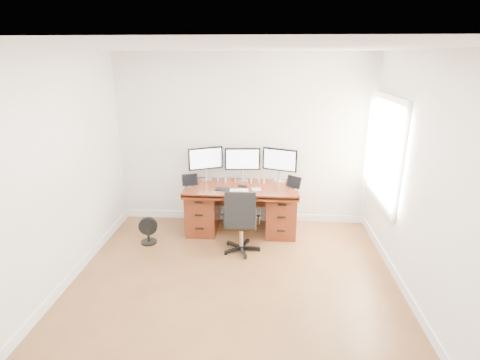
# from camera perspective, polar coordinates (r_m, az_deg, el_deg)

# --- Properties ---
(ground) EXTENTS (4.50, 4.50, 0.00)m
(ground) POSITION_cam_1_polar(r_m,az_deg,el_deg) (4.43, -1.37, -18.10)
(ground) COLOR brown
(ground) RESTS_ON ground
(back_wall) EXTENTS (4.00, 0.10, 2.70)m
(back_wall) POSITION_cam_1_polar(r_m,az_deg,el_deg) (5.94, 0.49, 5.96)
(back_wall) COLOR white
(back_wall) RESTS_ON ground
(right_wall) EXTENTS (0.10, 4.50, 2.70)m
(right_wall) POSITION_cam_1_polar(r_m,az_deg,el_deg) (4.21, 26.86, -1.36)
(right_wall) COLOR white
(right_wall) RESTS_ON ground
(desk) EXTENTS (1.70, 0.80, 0.75)m
(desk) POSITION_cam_1_polar(r_m,az_deg,el_deg) (5.83, 0.22, -4.09)
(desk) COLOR #5B2412
(desk) RESTS_ON ground
(office_chair) EXTENTS (0.54, 0.51, 0.95)m
(office_chair) POSITION_cam_1_polar(r_m,az_deg,el_deg) (5.23, 0.15, -7.91)
(office_chair) COLOR black
(office_chair) RESTS_ON ground
(floor_fan) EXTENTS (0.28, 0.23, 0.40)m
(floor_fan) POSITION_cam_1_polar(r_m,az_deg,el_deg) (5.69, -13.84, -7.56)
(floor_fan) COLOR black
(floor_fan) RESTS_ON ground
(monitor_left) EXTENTS (0.52, 0.26, 0.53)m
(monitor_left) POSITION_cam_1_polar(r_m,az_deg,el_deg) (5.89, -5.27, 3.12)
(monitor_left) COLOR silver
(monitor_left) RESTS_ON desk
(monitor_center) EXTENTS (0.55, 0.15, 0.53)m
(monitor_center) POSITION_cam_1_polar(r_m,az_deg,el_deg) (5.83, 0.38, 3.04)
(monitor_center) COLOR silver
(monitor_center) RESTS_ON desk
(monitor_right) EXTENTS (0.53, 0.23, 0.53)m
(monitor_right) POSITION_cam_1_polar(r_m,az_deg,el_deg) (5.82, 6.08, 2.92)
(monitor_right) COLOR silver
(monitor_right) RESTS_ON desk
(tablet_left) EXTENTS (0.25, 0.15, 0.19)m
(tablet_left) POSITION_cam_1_polar(r_m,az_deg,el_deg) (5.70, -7.66, -0.13)
(tablet_left) COLOR silver
(tablet_left) RESTS_ON desk
(tablet_right) EXTENTS (0.23, 0.20, 0.19)m
(tablet_right) POSITION_cam_1_polar(r_m,az_deg,el_deg) (5.60, 8.19, -0.47)
(tablet_right) COLOR silver
(tablet_right) RESTS_ON desk
(keyboard) EXTENTS (0.27, 0.13, 0.01)m
(keyboard) POSITION_cam_1_polar(r_m,az_deg,el_deg) (5.48, -0.12, -1.59)
(keyboard) COLOR silver
(keyboard) RESTS_ON desk
(trackpad) EXTENTS (0.16, 0.16, 0.01)m
(trackpad) POSITION_cam_1_polar(r_m,az_deg,el_deg) (5.54, 2.54, -1.41)
(trackpad) COLOR #BABCC1
(trackpad) RESTS_ON desk
(drawing_tablet) EXTENTS (0.23, 0.17, 0.01)m
(drawing_tablet) POSITION_cam_1_polar(r_m,az_deg,el_deg) (5.54, -2.65, -1.42)
(drawing_tablet) COLOR black
(drawing_tablet) RESTS_ON desk
(phone) EXTENTS (0.15, 0.09, 0.01)m
(phone) POSITION_cam_1_polar(r_m,az_deg,el_deg) (5.66, 0.41, -0.95)
(phone) COLOR black
(phone) RESTS_ON desk
(figurine_purple) EXTENTS (0.03, 0.03, 0.08)m
(figurine_purple) POSITION_cam_1_polar(r_m,az_deg,el_deg) (5.83, -3.40, 0.03)
(figurine_purple) COLOR #7761CB
(figurine_purple) RESTS_ON desk
(figurine_blue) EXTENTS (0.03, 0.03, 0.08)m
(figurine_blue) POSITION_cam_1_polar(r_m,az_deg,el_deg) (5.82, -2.25, 0.00)
(figurine_blue) COLOR #59A7DB
(figurine_blue) RESTS_ON desk
(figurine_brown) EXTENTS (0.03, 0.03, 0.08)m
(figurine_brown) POSITION_cam_1_polar(r_m,az_deg,el_deg) (5.81, -0.73, -0.03)
(figurine_brown) COLOR #985F46
(figurine_brown) RESTS_ON desk
(figurine_yellow) EXTENTS (0.03, 0.03, 0.08)m
(figurine_yellow) POSITION_cam_1_polar(r_m,az_deg,el_deg) (5.79, 1.68, -0.08)
(figurine_yellow) COLOR tan
(figurine_yellow) RESTS_ON desk
(figurine_pink) EXTENTS (0.03, 0.03, 0.08)m
(figurine_pink) POSITION_cam_1_polar(r_m,az_deg,el_deg) (5.79, 2.88, -0.11)
(figurine_pink) COLOR pink
(figurine_pink) RESTS_ON desk
(figurine_orange) EXTENTS (0.03, 0.03, 0.08)m
(figurine_orange) POSITION_cam_1_polar(r_m,az_deg,el_deg) (5.79, 3.68, -0.12)
(figurine_orange) COLOR #F8973F
(figurine_orange) RESTS_ON desk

